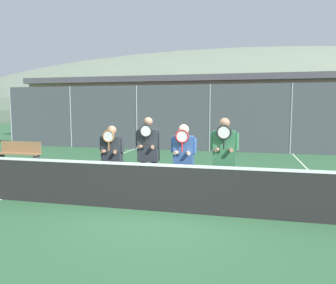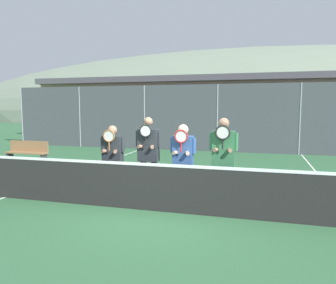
{
  "view_description": "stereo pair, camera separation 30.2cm",
  "coord_description": "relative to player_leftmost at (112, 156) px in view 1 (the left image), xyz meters",
  "views": [
    {
      "loc": [
        1.65,
        -6.2,
        2.1
      ],
      "look_at": [
        -0.01,
        0.79,
        1.33
      ],
      "focal_mm": 35.0,
      "sensor_mm": 36.0,
      "label": 1
    },
    {
      "loc": [
        1.95,
        -6.12,
        2.1
      ],
      "look_at": [
        -0.01,
        0.79,
        1.33
      ],
      "focal_mm": 35.0,
      "sensor_mm": 36.0,
      "label": 2
    }
  ],
  "objects": [
    {
      "name": "player_center_right",
      "position": [
        1.65,
        -0.03,
        0.03
      ],
      "size": [
        0.55,
        0.34,
        1.73
      ],
      "color": "white",
      "rests_on": "ground_plane"
    },
    {
      "name": "player_rightmost",
      "position": [
        2.5,
        -0.08,
        0.11
      ],
      "size": [
        0.58,
        0.34,
        1.88
      ],
      "color": "#56565B",
      "rests_on": "ground_plane"
    },
    {
      "name": "car_left_of_center",
      "position": [
        0.31,
        10.49,
        -0.1
      ],
      "size": [
        4.48,
        1.94,
        1.76
      ],
      "color": "black",
      "rests_on": "ground_plane"
    },
    {
      "name": "player_center_left",
      "position": [
        0.84,
        0.05,
        0.09
      ],
      "size": [
        0.59,
        0.34,
        1.88
      ],
      "color": "black",
      "rests_on": "ground_plane"
    },
    {
      "name": "hill_distant",
      "position": [
        1.26,
        58.77,
        -1.0
      ],
      "size": [
        124.0,
        68.89,
        24.11
      ],
      "color": "slate",
      "rests_on": "ground_plane"
    },
    {
      "name": "court_line_right_sideline",
      "position": [
        4.99,
        2.39,
        -1.0
      ],
      "size": [
        0.05,
        16.0,
        0.01
      ],
      "primitive_type": "cube",
      "color": "white",
      "rests_on": "ground_plane"
    },
    {
      "name": "court_line_left_sideline",
      "position": [
        -2.47,
        2.39,
        -1.0
      ],
      "size": [
        0.05,
        16.0,
        0.01
      ],
      "primitive_type": "cube",
      "color": "white",
      "rests_on": "ground_plane"
    },
    {
      "name": "tennis_net",
      "position": [
        1.26,
        -0.61,
        -0.5
      ],
      "size": [
        10.04,
        0.09,
        1.08
      ],
      "color": "gray",
      "rests_on": "ground_plane"
    },
    {
      "name": "fence_back",
      "position": [
        1.26,
        8.61,
        0.57
      ],
      "size": [
        21.72,
        0.06,
        3.15
      ],
      "color": "gray",
      "rests_on": "ground_plane"
    },
    {
      "name": "car_far_left",
      "position": [
        -4.69,
        10.81,
        -0.05
      ],
      "size": [
        4.5,
        2.01,
        1.88
      ],
      "color": "slate",
      "rests_on": "ground_plane"
    },
    {
      "name": "player_leftmost",
      "position": [
        0.0,
        0.0,
        0.0
      ],
      "size": [
        0.58,
        0.34,
        1.68
      ],
      "color": "white",
      "rests_on": "ground_plane"
    },
    {
      "name": "car_center",
      "position": [
        5.08,
        10.34,
        -0.14
      ],
      "size": [
        4.06,
        1.96,
        1.67
      ],
      "color": "navy",
      "rests_on": "ground_plane"
    },
    {
      "name": "bench_courtside",
      "position": [
        -5.01,
        3.33,
        -0.54
      ],
      "size": [
        1.63,
        0.36,
        0.85
      ],
      "color": "olive",
      "rests_on": "ground_plane"
    },
    {
      "name": "ground_plane",
      "position": [
        1.26,
        -0.61,
        -1.0
      ],
      "size": [
        120.0,
        120.0,
        0.0
      ],
      "primitive_type": "plane",
      "color": "#2D5B38"
    },
    {
      "name": "clubhouse_building",
      "position": [
        -0.29,
        14.93,
        1.01
      ],
      "size": [
        22.21,
        5.5,
        3.97
      ],
      "color": "tan",
      "rests_on": "ground_plane"
    }
  ]
}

